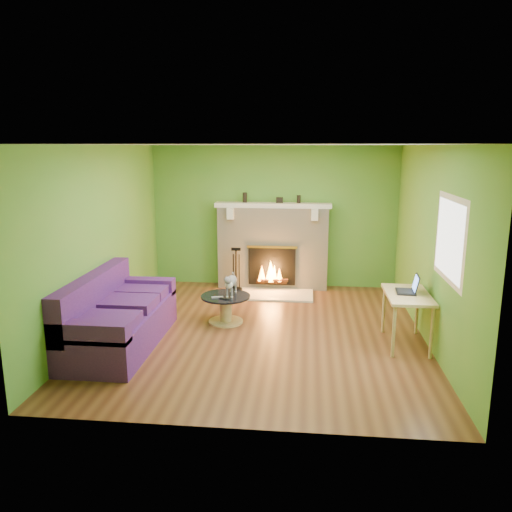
{
  "coord_description": "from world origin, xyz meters",
  "views": [
    {
      "loc": [
        0.63,
        -6.66,
        2.59
      ],
      "look_at": [
        -0.11,
        0.4,
        1.01
      ],
      "focal_mm": 35.0,
      "sensor_mm": 36.0,
      "label": 1
    }
  ],
  "objects": [
    {
      "name": "window_pane",
      "position": [
        2.23,
        -0.9,
        1.55
      ],
      "size": [
        0.0,
        1.06,
        1.06
      ],
      "primitive_type": "plane",
      "rotation": [
        1.57,
        0.0,
        -1.57
      ],
      "color": "white",
      "rests_on": "wall_right"
    },
    {
      "name": "wall_back",
      "position": [
        0.0,
        2.5,
        1.3
      ],
      "size": [
        5.0,
        0.0,
        5.0
      ],
      "primitive_type": "plane",
      "rotation": [
        1.57,
        0.0,
        0.0
      ],
      "color": "#4A9530",
      "rests_on": "floor"
    },
    {
      "name": "hearth",
      "position": [
        0.0,
        1.8,
        0.01
      ],
      "size": [
        1.5,
        0.75,
        0.03
      ],
      "primitive_type": "cube",
      "color": "beige",
      "rests_on": "floor"
    },
    {
      "name": "fireplace",
      "position": [
        0.0,
        2.32,
        0.77
      ],
      "size": [
        2.1,
        0.46,
        1.58
      ],
      "color": "beige",
      "rests_on": "floor"
    },
    {
      "name": "remote_silver",
      "position": [
        -0.66,
        0.22,
        0.42
      ],
      "size": [
        0.18,
        0.09,
        0.02
      ],
      "primitive_type": "cube",
      "rotation": [
        0.0,
        0.0,
        0.28
      ],
      "color": "gray",
      "rests_on": "coffee_table"
    },
    {
      "name": "desk",
      "position": [
        1.95,
        -0.26,
        0.62
      ],
      "size": [
        0.55,
        0.95,
        0.71
      ],
      "color": "tan",
      "rests_on": "floor"
    },
    {
      "name": "mantel_vase_right",
      "position": [
        0.46,
        2.33,
        1.65
      ],
      "size": [
        0.07,
        0.07,
        0.14
      ],
      "primitive_type": "cylinder",
      "color": "black",
      "rests_on": "mantel"
    },
    {
      "name": "window_frame",
      "position": [
        2.24,
        -0.9,
        1.55
      ],
      "size": [
        0.0,
        1.2,
        1.2
      ],
      "primitive_type": "plane",
      "rotation": [
        1.57,
        0.0,
        -1.57
      ],
      "color": "silver",
      "rests_on": "wall_right"
    },
    {
      "name": "mantel",
      "position": [
        0.0,
        2.3,
        1.54
      ],
      "size": [
        2.1,
        0.28,
        0.08
      ],
      "primitive_type": "cube",
      "color": "silver",
      "rests_on": "fireplace"
    },
    {
      "name": "wall_left",
      "position": [
        -2.25,
        0.0,
        1.3
      ],
      "size": [
        0.0,
        5.0,
        5.0
      ],
      "primitive_type": "plane",
      "rotation": [
        1.57,
        0.0,
        1.57
      ],
      "color": "#4A9530",
      "rests_on": "floor"
    },
    {
      "name": "cat",
      "position": [
        -0.48,
        0.39,
        0.59
      ],
      "size": [
        0.24,
        0.56,
        0.34
      ],
      "primitive_type": null,
      "rotation": [
        0.0,
        0.0,
        -0.06
      ],
      "color": "slate",
      "rests_on": "coffee_table"
    },
    {
      "name": "ceiling",
      "position": [
        0.0,
        0.0,
        2.6
      ],
      "size": [
        5.0,
        5.0,
        0.0
      ],
      "primitive_type": "plane",
      "rotation": [
        3.14,
        0.0,
        0.0
      ],
      "color": "white",
      "rests_on": "wall_back"
    },
    {
      "name": "laptop",
      "position": [
        1.93,
        -0.21,
        0.82
      ],
      "size": [
        0.3,
        0.34,
        0.24
      ],
      "primitive_type": null,
      "rotation": [
        0.0,
        0.0,
        -0.08
      ],
      "color": "black",
      "rests_on": "desk"
    },
    {
      "name": "mantel_box",
      "position": [
        0.12,
        2.33,
        1.63
      ],
      "size": [
        0.12,
        0.08,
        0.1
      ],
      "primitive_type": "cube",
      "color": "black",
      "rests_on": "mantel"
    },
    {
      "name": "fire_tools",
      "position": [
        -0.63,
        1.95,
        0.42
      ],
      "size": [
        0.21,
        0.21,
        0.79
      ],
      "primitive_type": null,
      "color": "black",
      "rests_on": "hearth"
    },
    {
      "name": "floor",
      "position": [
        0.0,
        0.0,
        0.0
      ],
      "size": [
        5.0,
        5.0,
        0.0
      ],
      "primitive_type": "plane",
      "color": "#572D18",
      "rests_on": "ground"
    },
    {
      "name": "mantel_vase_left",
      "position": [
        -0.51,
        2.33,
        1.67
      ],
      "size": [
        0.08,
        0.08,
        0.18
      ],
      "primitive_type": "cylinder",
      "color": "black",
      "rests_on": "mantel"
    },
    {
      "name": "coffee_table",
      "position": [
        -0.56,
        0.34,
        0.24
      ],
      "size": [
        0.73,
        0.73,
        0.42
      ],
      "color": "tan",
      "rests_on": "floor"
    },
    {
      "name": "sofa",
      "position": [
        -1.86,
        -0.66,
        0.37
      ],
      "size": [
        0.95,
        2.11,
        0.95
      ],
      "color": "#3F1960",
      "rests_on": "floor"
    },
    {
      "name": "wall_right",
      "position": [
        2.25,
        0.0,
        1.3
      ],
      "size": [
        0.0,
        5.0,
        5.0
      ],
      "primitive_type": "plane",
      "rotation": [
        1.57,
        0.0,
        -1.57
      ],
      "color": "#4A9530",
      "rests_on": "floor"
    },
    {
      "name": "wall_front",
      "position": [
        0.0,
        -2.5,
        1.3
      ],
      "size": [
        5.0,
        0.0,
        5.0
      ],
      "primitive_type": "plane",
      "rotation": [
        -1.57,
        0.0,
        0.0
      ],
      "color": "#4A9530",
      "rests_on": "floor"
    },
    {
      "name": "remote_black",
      "position": [
        -0.54,
        0.16,
        0.42
      ],
      "size": [
        0.16,
        0.09,
        0.02
      ],
      "primitive_type": "cube",
      "rotation": [
        0.0,
        0.0,
        -0.34
      ],
      "color": "black",
      "rests_on": "coffee_table"
    }
  ]
}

